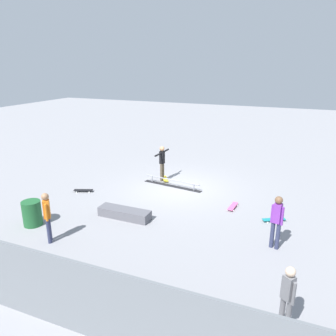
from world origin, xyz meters
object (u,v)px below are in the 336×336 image
at_px(bystander_purple_shirt, 277,219).
at_px(loose_skateboard_pink, 233,206).
at_px(skater_main, 162,161).
at_px(loose_skateboard_black, 83,190).
at_px(loose_skateboard_teal, 274,219).
at_px(skateboard_main, 165,179).
at_px(skate_ledge, 124,213).
at_px(grind_rail, 172,183).
at_px(bystander_orange_shirt, 47,215).
at_px(trash_bin, 32,213).
at_px(bystander_grey_shirt, 287,296).

bearing_deg(bystander_purple_shirt, loose_skateboard_pink, 140.74).
xyz_separation_m(skater_main, loose_skateboard_black, (2.53, 2.60, -0.88)).
relative_size(loose_skateboard_teal, loose_skateboard_black, 0.97).
height_order(skateboard_main, loose_skateboard_black, same).
bearing_deg(skate_ledge, grind_rail, -96.65).
height_order(skate_ledge, skateboard_main, skate_ledge).
xyz_separation_m(bystander_orange_shirt, loose_skateboard_black, (1.55, -3.77, -0.83)).
height_order(skateboard_main, trash_bin, trash_bin).
xyz_separation_m(grind_rail, bystander_orange_shirt, (1.71, 5.84, 0.77)).
xyz_separation_m(bystander_grey_shirt, loose_skateboard_teal, (0.65, -4.97, -0.77)).
bearing_deg(skater_main, bystander_purple_shirt, -123.73).
height_order(skate_ledge, loose_skateboard_teal, skate_ledge).
xyz_separation_m(skate_ledge, bystander_grey_shirt, (-5.58, 3.25, 0.68)).
bearing_deg(skater_main, loose_skateboard_teal, -110.51).
bearing_deg(loose_skateboard_teal, bystander_orange_shirt, 2.79).
relative_size(bystander_orange_shirt, trash_bin, 1.87).
bearing_deg(loose_skateboard_black, bystander_grey_shirt, 129.18).
bearing_deg(skateboard_main, bystander_purple_shirt, 20.85).
height_order(grind_rail, loose_skateboard_pink, grind_rail).
relative_size(skateboard_main, bystander_purple_shirt, 0.48).
height_order(skater_main, trash_bin, skater_main).
bearing_deg(bystander_purple_shirt, loose_skateboard_black, -176.41).
relative_size(grind_rail, loose_skateboard_pink, 3.48).
distance_m(loose_skateboard_teal, loose_skateboard_black, 7.77).
height_order(loose_skateboard_teal, loose_skateboard_black, same).
xyz_separation_m(bystander_orange_shirt, bystander_grey_shirt, (-6.87, 0.94, -0.06)).
xyz_separation_m(bystander_purple_shirt, loose_skateboard_teal, (0.16, -1.77, -0.86)).
bearing_deg(skater_main, loose_skateboard_black, 139.35).
relative_size(bystander_purple_shirt, trash_bin, 1.92).
xyz_separation_m(skate_ledge, loose_skateboard_teal, (-4.93, -1.73, -0.09)).
distance_m(grind_rail, skater_main, 1.21).
bearing_deg(loose_skateboard_black, bystander_orange_shirt, 90.72).
distance_m(grind_rail, loose_skateboard_pink, 3.23).
bearing_deg(loose_skateboard_black, trash_bin, 72.95).
xyz_separation_m(skate_ledge, bystander_orange_shirt, (1.29, 2.30, 0.74)).
height_order(bystander_grey_shirt, bystander_purple_shirt, bystander_purple_shirt).
bearing_deg(grind_rail, loose_skateboard_pink, 164.46).
xyz_separation_m(bystander_purple_shirt, loose_skateboard_black, (7.93, -1.51, -0.86)).
bearing_deg(trash_bin, loose_skateboard_teal, -155.79).
distance_m(skater_main, skateboard_main, 0.89).
distance_m(bystander_orange_shirt, loose_skateboard_pink, 6.60).
bearing_deg(skate_ledge, loose_skateboard_teal, -160.68).
distance_m(grind_rail, trash_bin, 6.00).
bearing_deg(skateboard_main, loose_skateboard_teal, 34.02).
distance_m(skate_ledge, loose_skateboard_teal, 5.22).
xyz_separation_m(loose_skateboard_teal, loose_skateboard_pink, (1.54, -0.54, 0.00)).
bearing_deg(loose_skateboard_pink, grind_rail, -108.40).
relative_size(skate_ledge, skater_main, 1.16).
bearing_deg(loose_skateboard_teal, bystander_purple_shirt, 65.11).
distance_m(bystander_orange_shirt, loose_skateboard_teal, 7.46).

